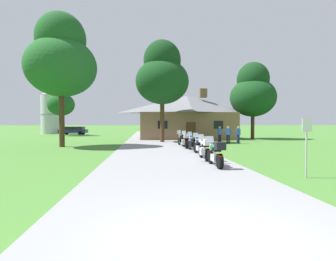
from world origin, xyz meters
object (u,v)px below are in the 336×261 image
(bystander_blue_shirt_near_lodge, at_px, (220,134))
(bystander_blue_shirt_by_tree, at_px, (238,134))
(motorcycle_orange_fifth_in_row, at_px, (186,141))
(metal_silo_distant, at_px, (50,112))
(motorcycle_green_nearest_to_camera, at_px, (216,154))
(motorcycle_silver_second_in_row, at_px, (205,149))
(motorcycle_blue_fourth_in_row, at_px, (194,143))
(tree_right_of_lodge, at_px, (253,92))
(bystander_blue_shirt_beside_signpost, at_px, (228,134))
(tree_left_far, at_px, (61,102))
(tree_left_near, at_px, (61,59))
(motorcycle_blue_third_in_row, at_px, (200,145))
(motorcycle_green_farthest_in_row, at_px, (182,139))
(metal_signpost_roadside, at_px, (307,140))
(parked_navy_suv_far_left, at_px, (74,130))
(tree_by_lodge_front, at_px, (162,75))

(bystander_blue_shirt_near_lodge, bearing_deg, bystander_blue_shirt_by_tree, -24.86)
(motorcycle_orange_fifth_in_row, bearing_deg, metal_silo_distant, 124.34)
(motorcycle_green_nearest_to_camera, height_order, motorcycle_silver_second_in_row, same)
(motorcycle_green_nearest_to_camera, distance_m, motorcycle_blue_fourth_in_row, 6.53)
(tree_right_of_lodge, bearing_deg, bystander_blue_shirt_beside_signpost, -126.24)
(motorcycle_orange_fifth_in_row, height_order, tree_left_far, tree_left_far)
(motorcycle_blue_fourth_in_row, height_order, bystander_blue_shirt_near_lodge, bystander_blue_shirt_near_lodge)
(motorcycle_green_nearest_to_camera, height_order, tree_left_near, tree_left_near)
(tree_right_of_lodge, bearing_deg, tree_left_near, -154.78)
(motorcycle_orange_fifth_in_row, relative_size, bystander_blue_shirt_beside_signpost, 1.23)
(motorcycle_blue_third_in_row, distance_m, bystander_blue_shirt_near_lodge, 9.84)
(motorcycle_silver_second_in_row, distance_m, motorcycle_green_farthest_in_row, 8.68)
(motorcycle_blue_third_in_row, relative_size, motorcycle_green_farthest_in_row, 1.00)
(motorcycle_green_nearest_to_camera, relative_size, motorcycle_blue_fourth_in_row, 1.00)
(motorcycle_green_nearest_to_camera, distance_m, bystander_blue_shirt_near_lodge, 14.11)
(bystander_blue_shirt_near_lodge, relative_size, metal_signpost_roadside, 0.78)
(motorcycle_silver_second_in_row, xyz_separation_m, motorcycle_orange_fifth_in_row, (-0.02, 6.61, 0.00))
(parked_navy_suv_far_left, bearing_deg, motorcycle_blue_third_in_row, -149.13)
(bystander_blue_shirt_near_lodge, height_order, bystander_blue_shirt_by_tree, same)
(motorcycle_blue_fourth_in_row, height_order, motorcycle_green_farthest_in_row, same)
(motorcycle_green_farthest_in_row, distance_m, tree_left_far, 26.96)
(tree_left_far, bearing_deg, tree_left_near, -72.53)
(parked_navy_suv_far_left, bearing_deg, bystander_blue_shirt_beside_signpost, -133.31)
(motorcycle_green_farthest_in_row, height_order, bystander_blue_shirt_near_lodge, bystander_blue_shirt_near_lodge)
(bystander_blue_shirt_near_lodge, distance_m, tree_by_lodge_front, 8.32)
(parked_navy_suv_far_left, bearing_deg, motorcycle_orange_fifth_in_row, -145.81)
(motorcycle_blue_third_in_row, xyz_separation_m, tree_left_near, (-10.25, 6.80, 6.68))
(motorcycle_blue_fourth_in_row, xyz_separation_m, parked_navy_suv_far_left, (-15.66, 28.44, 0.17))
(motorcycle_green_farthest_in_row, relative_size, tree_right_of_lodge, 0.22)
(tree_left_far, bearing_deg, parked_navy_suv_far_left, 73.34)
(tree_left_far, relative_size, metal_silo_distant, 1.01)
(motorcycle_green_nearest_to_camera, bearing_deg, motorcycle_blue_fourth_in_row, 86.53)
(motorcycle_green_nearest_to_camera, relative_size, tree_left_near, 0.19)
(bystander_blue_shirt_near_lodge, height_order, bystander_blue_shirt_beside_signpost, bystander_blue_shirt_beside_signpost)
(bystander_blue_shirt_near_lodge, distance_m, tree_left_far, 27.69)
(motorcycle_blue_third_in_row, bearing_deg, metal_silo_distant, 115.82)
(bystander_blue_shirt_near_lodge, distance_m, metal_silo_distant, 36.29)
(motorcycle_orange_fifth_in_row, xyz_separation_m, bystander_blue_shirt_by_tree, (5.88, 4.83, 0.32))
(motorcycle_green_nearest_to_camera, distance_m, tree_right_of_lodge, 23.87)
(tree_right_of_lodge, height_order, tree_by_lodge_front, tree_by_lodge_front)
(motorcycle_silver_second_in_row, distance_m, bystander_blue_shirt_near_lodge, 12.08)
(motorcycle_orange_fifth_in_row, distance_m, bystander_blue_shirt_near_lodge, 6.26)
(tree_left_near, xyz_separation_m, metal_silo_distant, (-10.93, 28.40, -3.26))
(motorcycle_green_nearest_to_camera, height_order, tree_by_lodge_front, tree_by_lodge_front)
(motorcycle_blue_third_in_row, bearing_deg, motorcycle_silver_second_in_row, -99.95)
(motorcycle_green_nearest_to_camera, distance_m, motorcycle_blue_third_in_row, 4.47)
(motorcycle_silver_second_in_row, distance_m, tree_left_near, 15.14)
(bystander_blue_shirt_beside_signpost, bearing_deg, motorcycle_green_farthest_in_row, -135.78)
(motorcycle_silver_second_in_row, xyz_separation_m, metal_signpost_roadside, (2.67, -4.44, 0.74))
(motorcycle_green_farthest_in_row, height_order, tree_by_lodge_front, tree_by_lodge_front)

